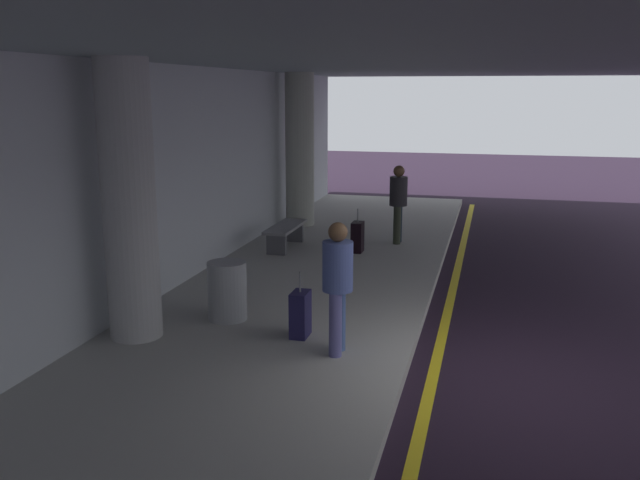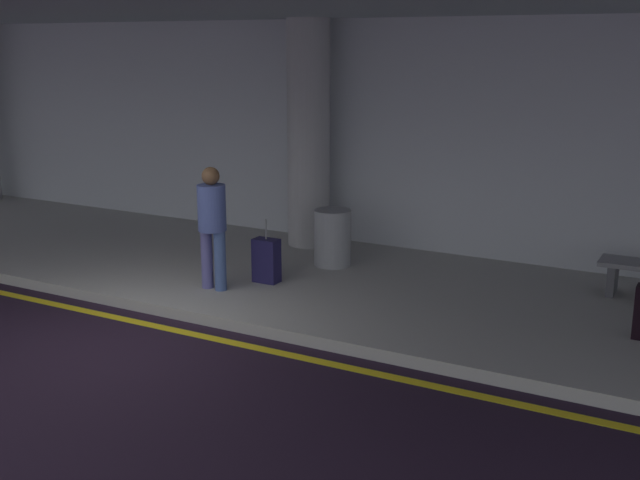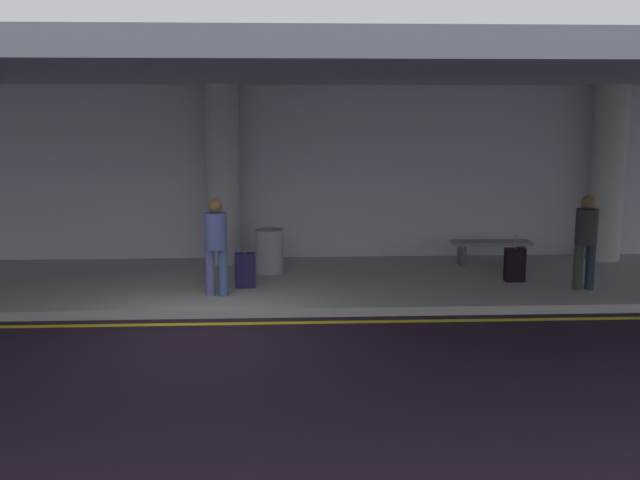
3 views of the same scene
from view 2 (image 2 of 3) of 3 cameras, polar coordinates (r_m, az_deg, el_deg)
ground_plane at (r=9.46m, az=-14.92°, el=-7.38°), size 60.00×60.00×0.00m
sidewalk at (r=11.73m, az=-4.57°, el=-2.32°), size 26.00×4.20×0.15m
lane_stripe_yellow at (r=9.93m, az=-12.18°, el=-6.14°), size 26.00×0.14×0.01m
support_column_left_mid at (r=12.67m, az=-0.84°, el=7.73°), size 0.69×0.69×3.65m
ceiling_overhang at (r=10.85m, az=-6.49°, el=17.01°), size 28.00×13.20×0.30m
terminal_back_wall at (r=13.27m, az=0.61°, el=7.70°), size 26.00×0.30×3.80m
person_waiting_for_ride at (r=10.49m, az=-7.92°, el=1.46°), size 0.38×0.38×1.68m
suitcase_upright_secondary at (r=10.89m, az=-3.95°, el=-1.51°), size 0.36×0.22×0.90m
trash_bin_steel at (r=11.67m, az=0.93°, el=0.18°), size 0.56×0.56×0.85m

